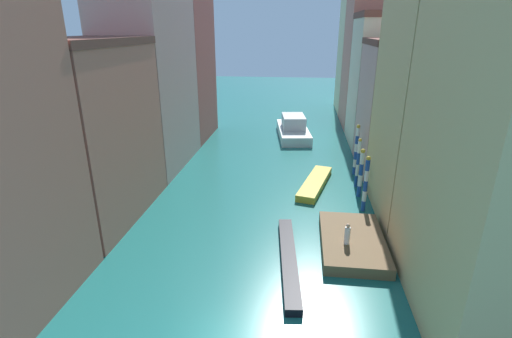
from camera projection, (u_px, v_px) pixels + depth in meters
ground_plane at (271, 165)px, 40.29m from camera, size 154.00×154.00×0.00m
building_left_1 at (92, 132)px, 27.57m from camera, size 6.30×11.82×13.12m
building_left_2 at (149, 57)px, 37.14m from camera, size 6.30×12.22×22.00m
building_left_3 at (183, 61)px, 47.77m from camera, size 6.30×9.93×19.59m
building_right_1 at (436, 68)px, 26.38m from camera, size 6.30×10.46×22.13m
building_right_2 at (395, 107)px, 37.15m from camera, size 6.30×9.19×12.80m
building_right_3 at (379, 81)px, 45.52m from camera, size 6.30×9.55×15.46m
building_right_4 at (368, 61)px, 54.35m from camera, size 6.30×10.37×18.60m
building_right_5 at (358, 52)px, 63.75m from camera, size 6.30×10.23×19.85m
waterfront_dock at (352, 242)px, 25.19m from camera, size 4.11×7.03×0.73m
person_on_dock at (347, 234)px, 24.07m from camera, size 0.36×0.36×1.43m
mooring_pole_0 at (366, 183)px, 29.46m from camera, size 0.36×0.36×4.61m
mooring_pole_1 at (361, 172)px, 32.08m from camera, size 0.39×0.39×4.32m
mooring_pole_2 at (358, 162)px, 34.08m from camera, size 0.32×0.32×4.60m
mooring_pole_3 at (356, 149)px, 36.87m from camera, size 0.37×0.37×5.09m
vaporetto_white at (293, 129)px, 50.54m from camera, size 5.03×10.57×2.87m
gondola_black at (289, 259)px, 23.48m from camera, size 1.83×9.62×0.49m
motorboat_0 at (315, 183)px, 34.84m from camera, size 3.50×8.07×0.62m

